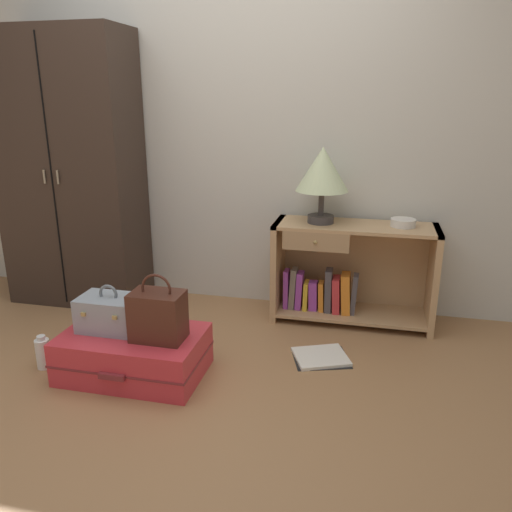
# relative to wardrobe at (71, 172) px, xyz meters

# --- Properties ---
(ground_plane) EXTENTS (9.00, 9.00, 0.00)m
(ground_plane) POSITION_rel_wardrobe_xyz_m (1.14, -1.20, -0.94)
(ground_plane) COLOR #9E7047
(back_wall) EXTENTS (6.40, 0.10, 2.60)m
(back_wall) POSITION_rel_wardrobe_xyz_m (1.14, 0.30, 0.36)
(back_wall) COLOR beige
(back_wall) RESTS_ON ground_plane
(wardrobe) EXTENTS (0.94, 0.47, 1.89)m
(wardrobe) POSITION_rel_wardrobe_xyz_m (0.00, 0.00, 0.00)
(wardrobe) COLOR #33261E
(wardrobe) RESTS_ON ground_plane
(bookshelf) EXTENTS (1.05, 0.38, 0.67)m
(bookshelf) POSITION_rel_wardrobe_xyz_m (1.94, 0.05, -0.62)
(bookshelf) COLOR tan
(bookshelf) RESTS_ON ground_plane
(table_lamp) EXTENTS (0.34, 0.34, 0.49)m
(table_lamp) POSITION_rel_wardrobe_xyz_m (1.76, 0.03, 0.05)
(table_lamp) COLOR #3D3838
(table_lamp) RESTS_ON bookshelf
(bowl) EXTENTS (0.16, 0.16, 0.05)m
(bowl) POSITION_rel_wardrobe_xyz_m (2.28, 0.05, -0.25)
(bowl) COLOR silver
(bowl) RESTS_ON bookshelf
(suitcase_large) EXTENTS (0.76, 0.49, 0.24)m
(suitcase_large) POSITION_rel_wardrobe_xyz_m (0.87, -0.94, -0.82)
(suitcase_large) COLOR #D1333D
(suitcase_large) RESTS_ON ground_plane
(train_case) EXTENTS (0.32, 0.23, 0.26)m
(train_case) POSITION_rel_wardrobe_xyz_m (0.74, -0.92, -0.61)
(train_case) COLOR #8E99A3
(train_case) RESTS_ON suitcase_large
(handbag) EXTENTS (0.27, 0.18, 0.36)m
(handbag) POSITION_rel_wardrobe_xyz_m (1.04, -0.97, -0.57)
(handbag) COLOR #472319
(handbag) RESTS_ON suitcase_large
(bottle) EXTENTS (0.08, 0.08, 0.19)m
(bottle) POSITION_rel_wardrobe_xyz_m (0.35, -1.00, -0.85)
(bottle) COLOR white
(bottle) RESTS_ON ground_plane
(open_book_on_floor) EXTENTS (0.38, 0.35, 0.02)m
(open_book_on_floor) POSITION_rel_wardrobe_xyz_m (1.85, -0.54, -0.94)
(open_book_on_floor) COLOR white
(open_book_on_floor) RESTS_ON ground_plane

